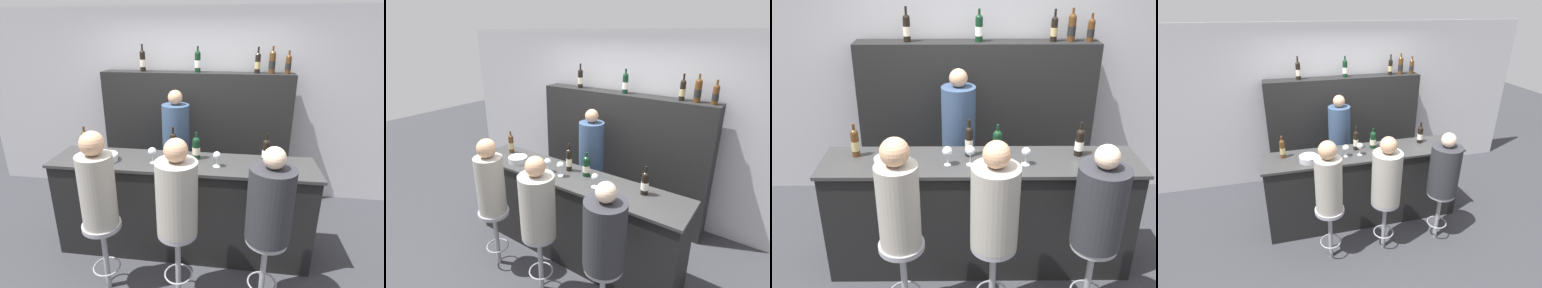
{
  "view_description": "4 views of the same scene",
  "coord_description": "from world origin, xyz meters",
  "views": [
    {
      "loc": [
        0.48,
        -2.45,
        2.27
      ],
      "look_at": [
        0.1,
        0.31,
        1.23
      ],
      "focal_mm": 28.0,
      "sensor_mm": 36.0,
      "label": 1
    },
    {
      "loc": [
        1.79,
        -2.15,
        2.58
      ],
      "look_at": [
        0.11,
        0.24,
        1.47
      ],
      "focal_mm": 28.0,
      "sensor_mm": 36.0,
      "label": 2
    },
    {
      "loc": [
        -0.17,
        -2.89,
        2.69
      ],
      "look_at": [
        -0.14,
        0.22,
        1.23
      ],
      "focal_mm": 40.0,
      "sensor_mm": 36.0,
      "label": 3
    },
    {
      "loc": [
        -1.06,
        -3.12,
        2.81
      ],
      "look_at": [
        -0.22,
        0.2,
        1.22
      ],
      "focal_mm": 28.0,
      "sensor_mm": 36.0,
      "label": 4
    }
  ],
  "objects": [
    {
      "name": "bar_stool_left",
      "position": [
        -0.6,
        -0.37,
        0.55
      ],
      "size": [
        0.34,
        0.34,
        0.71
      ],
      "color": "gray",
      "rests_on": "ground_plane"
    },
    {
      "name": "wine_glass_1",
      "position": [
        -0.09,
        0.19,
        1.18
      ],
      "size": [
        0.08,
        0.08,
        0.17
      ],
      "color": "silver",
      "rests_on": "bar_counter"
    },
    {
      "name": "wine_glass_2",
      "position": [
        0.36,
        0.19,
        1.17
      ],
      "size": [
        0.07,
        0.07,
        0.15
      ],
      "color": "silver",
      "rests_on": "bar_counter"
    },
    {
      "name": "wine_bottle_counter_0",
      "position": [
        -1.05,
        0.35,
        1.18
      ],
      "size": [
        0.07,
        0.07,
        0.29
      ],
      "color": "#4C2D14",
      "rests_on": "bar_counter"
    },
    {
      "name": "back_bar_cabinet",
      "position": [
        0.0,
        1.45,
        0.9
      ],
      "size": [
        2.49,
        0.28,
        1.79
      ],
      "color": "black",
      "rests_on": "ground_plane"
    },
    {
      "name": "wine_bottle_backbar_1",
      "position": [
        0.02,
        1.45,
        1.93
      ],
      "size": [
        0.08,
        0.08,
        0.32
      ],
      "color": "black",
      "rests_on": "back_bar_cabinet"
    },
    {
      "name": "bar_stool_middle",
      "position": [
        0.07,
        -0.37,
        0.55
      ],
      "size": [
        0.34,
        0.34,
        0.71
      ],
      "color": "gray",
      "rests_on": "ground_plane"
    },
    {
      "name": "wall_back",
      "position": [
        0.0,
        1.67,
        1.3
      ],
      "size": [
        6.4,
        0.05,
        2.6
      ],
      "color": "#B2B2B7",
      "rests_on": "ground_plane"
    },
    {
      "name": "bar_counter",
      "position": [
        0.0,
        0.26,
        0.53
      ],
      "size": [
        2.66,
        0.55,
        1.06
      ],
      "color": "black",
      "rests_on": "ground_plane"
    },
    {
      "name": "guest_seated_right",
      "position": [
        0.81,
        -0.37,
        1.04
      ],
      "size": [
        0.36,
        0.36,
        0.79
      ],
      "color": "#28282D",
      "rests_on": "bar_stool_right"
    },
    {
      "name": "wine_bottle_counter_2",
      "position": [
        0.14,
        0.35,
        1.18
      ],
      "size": [
        0.08,
        0.08,
        0.28
      ],
      "color": "black",
      "rests_on": "bar_counter"
    },
    {
      "name": "wine_bottle_counter_3",
      "position": [
        0.83,
        0.35,
        1.18
      ],
      "size": [
        0.07,
        0.07,
        0.3
      ],
      "color": "black",
      "rests_on": "bar_counter"
    },
    {
      "name": "bar_stool_right",
      "position": [
        0.81,
        -0.37,
        0.55
      ],
      "size": [
        0.34,
        0.34,
        0.71
      ],
      "color": "gray",
      "rests_on": "ground_plane"
    },
    {
      "name": "wine_glass_0",
      "position": [
        -0.28,
        0.19,
        1.18
      ],
      "size": [
        0.08,
        0.08,
        0.16
      ],
      "color": "silver",
      "rests_on": "bar_counter"
    },
    {
      "name": "guest_seated_left",
      "position": [
        -0.6,
        -0.37,
        1.09
      ],
      "size": [
        0.3,
        0.3,
        0.84
      ],
      "color": "gray",
      "rests_on": "bar_stool_left"
    },
    {
      "name": "guest_seated_middle",
      "position": [
        0.07,
        -0.37,
        1.06
      ],
      "size": [
        0.34,
        0.34,
        0.82
      ],
      "color": "gray",
      "rests_on": "bar_stool_middle"
    },
    {
      "name": "wine_bottle_counter_1",
      "position": [
        -0.1,
        0.35,
        1.2
      ],
      "size": [
        0.07,
        0.07,
        0.33
      ],
      "color": "black",
      "rests_on": "bar_counter"
    },
    {
      "name": "bartender",
      "position": [
        -0.19,
        0.96,
        0.76
      ],
      "size": [
        0.33,
        0.33,
        1.65
      ],
      "color": "#334766",
      "rests_on": "ground_plane"
    },
    {
      "name": "metal_bowl",
      "position": [
        -0.75,
        0.18,
        1.1
      ],
      "size": [
        0.23,
        0.23,
        0.07
      ],
      "color": "#B7B7BC",
      "rests_on": "bar_counter"
    },
    {
      "name": "wine_bottle_backbar_4",
      "position": [
        1.14,
        1.45,
        1.91
      ],
      "size": [
        0.07,
        0.07,
        0.28
      ],
      "color": "#4C2D14",
      "rests_on": "back_bar_cabinet"
    },
    {
      "name": "wine_bottle_backbar_0",
      "position": [
        -0.7,
        1.45,
        1.93
      ],
      "size": [
        0.07,
        0.07,
        0.34
      ],
      "color": "black",
      "rests_on": "back_bar_cabinet"
    },
    {
      "name": "ground_plane",
      "position": [
        0.0,
        0.0,
        0.0
      ],
      "size": [
        16.0,
        16.0,
        0.0
      ],
      "primitive_type": "plane",
      "color": "#333338"
    },
    {
      "name": "wine_bottle_backbar_2",
      "position": [
        0.77,
        1.45,
        1.92
      ],
      "size": [
        0.07,
        0.07,
        0.32
      ],
      "color": "black",
      "rests_on": "back_bar_cabinet"
    },
    {
      "name": "wine_bottle_backbar_3",
      "position": [
        0.94,
        1.45,
        1.93
      ],
      "size": [
        0.08,
        0.08,
        0.33
      ],
      "color": "#4C2D14",
      "rests_on": "back_bar_cabinet"
    }
  ]
}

